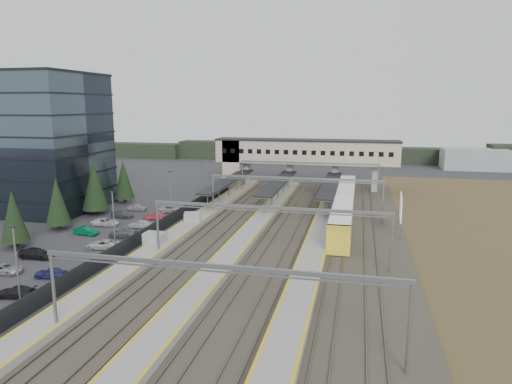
% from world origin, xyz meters
% --- Properties ---
extents(ground, '(220.00, 220.00, 0.00)m').
position_xyz_m(ground, '(0.00, 0.00, 0.00)').
color(ground, '#2B2B2D').
rests_on(ground, ground).
extents(office_building, '(24.30, 18.30, 24.30)m').
position_xyz_m(office_building, '(-36.00, 12.00, 12.19)').
color(office_building, '#34434D').
rests_on(office_building, ground).
extents(conifer_row, '(4.42, 49.82, 9.50)m').
position_xyz_m(conifer_row, '(-22.00, -3.86, 4.84)').
color(conifer_row, black).
rests_on(conifer_row, ground).
extents(car_park, '(10.58, 44.67, 1.28)m').
position_xyz_m(car_park, '(-13.24, -6.42, 0.61)').
color(car_park, '#AEAFB3').
rests_on(car_park, ground).
extents(lampposts, '(0.50, 53.25, 8.07)m').
position_xyz_m(lampposts, '(-8.00, 1.25, 4.34)').
color(lampposts, slate).
rests_on(lampposts, ground).
extents(fence, '(0.08, 90.00, 2.00)m').
position_xyz_m(fence, '(-6.50, 5.00, 1.00)').
color(fence, '#26282B').
rests_on(fence, ground).
extents(relay_cabin_near, '(2.77, 2.08, 2.23)m').
position_xyz_m(relay_cabin_near, '(-3.74, -5.34, 1.12)').
color(relay_cabin_near, gray).
rests_on(relay_cabin_near, ground).
extents(relay_cabin_far, '(2.88, 2.61, 2.21)m').
position_xyz_m(relay_cabin_far, '(-2.98, 6.42, 1.11)').
color(relay_cabin_far, gray).
rests_on(relay_cabin_far, ground).
extents(rail_corridor, '(34.00, 90.00, 0.92)m').
position_xyz_m(rail_corridor, '(9.34, 5.00, 0.29)').
color(rail_corridor, '#373329').
rests_on(rail_corridor, ground).
extents(canopies, '(23.10, 30.00, 3.28)m').
position_xyz_m(canopies, '(7.00, 27.00, 3.92)').
color(canopies, black).
rests_on(canopies, ground).
extents(footbridge, '(40.40, 6.40, 11.20)m').
position_xyz_m(footbridge, '(7.70, 42.00, 7.93)').
color(footbridge, tan).
rests_on(footbridge, ground).
extents(gantries, '(28.40, 62.28, 7.17)m').
position_xyz_m(gantries, '(12.00, 3.00, 6.00)').
color(gantries, slate).
rests_on(gantries, ground).
extents(train, '(3.00, 41.71, 3.78)m').
position_xyz_m(train, '(20.00, 16.98, 2.15)').
color(train, white).
rests_on(train, ground).
extents(billboard, '(0.54, 6.72, 5.84)m').
position_xyz_m(billboard, '(28.30, 8.90, 3.98)').
color(billboard, slate).
rests_on(billboard, ground).
extents(treeline_far, '(170.00, 19.00, 7.00)m').
position_xyz_m(treeline_far, '(23.81, 92.28, 2.95)').
color(treeline_far, black).
rests_on(treeline_far, ground).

